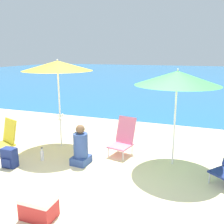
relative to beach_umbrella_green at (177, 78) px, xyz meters
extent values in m
plane|color=beige|center=(-1.21, -2.20, -1.80)|extent=(60.00, 60.00, 0.00)
cube|color=#23669E|center=(-1.21, 22.96, -1.80)|extent=(60.00, 40.00, 0.01)
cylinder|color=white|center=(0.00, 0.00, -0.97)|extent=(0.04, 0.04, 1.66)
cone|color=#47B756|center=(0.00, 0.00, 0.00)|extent=(1.67, 1.67, 0.28)
sphere|color=white|center=(0.00, 0.00, 0.16)|extent=(0.04, 0.04, 0.04)
cylinder|color=white|center=(-2.74, 0.10, -0.86)|extent=(0.04, 0.04, 1.87)
cone|color=yellow|center=(-2.74, 0.10, 0.19)|extent=(1.65, 1.65, 0.23)
sphere|color=white|center=(-2.74, 0.10, 0.32)|extent=(0.04, 0.04, 0.04)
cylinder|color=silver|center=(-3.94, -0.51, -1.71)|extent=(0.02, 0.02, 0.17)
cylinder|color=silver|center=(-3.55, -0.66, -1.71)|extent=(0.02, 0.02, 0.17)
cube|color=yellow|center=(-3.81, -0.77, -1.61)|extent=(0.63, 0.61, 0.04)
cube|color=yellow|center=(-3.73, -0.55, -1.31)|extent=(0.51, 0.32, 0.56)
cylinder|color=silver|center=(-1.39, -0.13, -1.69)|extent=(0.02, 0.02, 0.22)
cylinder|color=silver|center=(-1.02, -0.20, -1.69)|extent=(0.02, 0.02, 0.22)
cylinder|color=silver|center=(-1.30, 0.29, -1.69)|extent=(0.02, 0.02, 0.22)
cylinder|color=silver|center=(-0.94, 0.21, -1.69)|extent=(0.02, 0.02, 0.22)
cube|color=pink|center=(-1.16, 0.04, -1.57)|extent=(0.53, 0.58, 0.04)
cube|color=pink|center=(-1.11, 0.29, -1.25)|extent=(0.47, 0.30, 0.58)
cylinder|color=silver|center=(0.72, -0.59, -1.69)|extent=(0.02, 0.02, 0.21)
cylinder|color=silver|center=(0.98, -0.27, -1.69)|extent=(0.02, 0.02, 0.21)
cube|color=#334C8C|center=(-1.81, -0.65, -1.72)|extent=(0.36, 0.41, 0.16)
cylinder|color=#334C8C|center=(-1.81, -0.65, -1.39)|extent=(0.30, 0.30, 0.51)
sphere|color=brown|center=(-1.81, -0.65, -1.04)|extent=(0.19, 0.19, 0.19)
cube|color=navy|center=(-3.10, -1.29, -1.60)|extent=(0.30, 0.18, 0.41)
cube|color=navy|center=(-3.10, -1.39, -1.68)|extent=(0.21, 0.03, 0.18)
cylinder|color=silver|center=(-2.67, -0.80, -1.70)|extent=(0.08, 0.08, 0.21)
cylinder|color=silver|center=(-2.67, -0.80, -1.56)|extent=(0.03, 0.03, 0.07)
cylinder|color=black|center=(-2.67, -0.80, -1.51)|extent=(0.04, 0.04, 0.02)
cube|color=#B72828|center=(-1.55, -2.44, -1.67)|extent=(0.47, 0.32, 0.26)
cube|color=white|center=(-1.55, -2.44, -1.51)|extent=(0.49, 0.33, 0.06)
cylinder|color=gold|center=(-4.17, 2.30, -1.76)|extent=(0.01, 0.01, 0.07)
cylinder|color=gold|center=(-4.12, 2.30, -1.76)|extent=(0.01, 0.01, 0.07)
ellipsoid|color=white|center=(-4.14, 2.30, -1.66)|extent=(0.26, 0.11, 0.13)
sphere|color=white|center=(-4.04, 2.30, -1.61)|extent=(0.07, 0.07, 0.07)
camera|label=1|loc=(0.49, -5.00, 0.48)|focal=40.00mm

